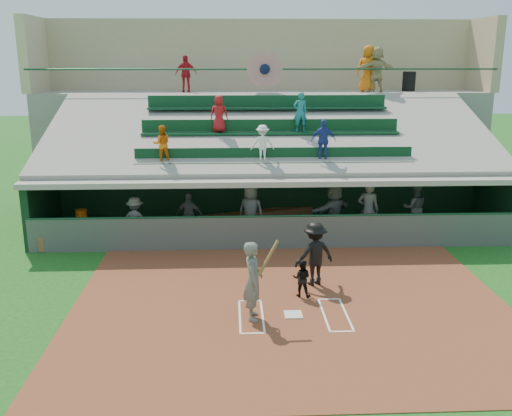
{
  "coord_description": "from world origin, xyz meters",
  "views": [
    {
      "loc": [
        -1.48,
        -12.66,
        6.09
      ],
      "look_at": [
        -0.75,
        3.5,
        1.8
      ],
      "focal_mm": 40.0,
      "sensor_mm": 36.0,
      "label": 1
    }
  ],
  "objects_px": {
    "batter_at_plate": "(253,280)",
    "water_cooler": "(81,215)",
    "catcher": "(302,278)",
    "home_plate": "(293,315)",
    "trash_bin": "(409,81)",
    "white_table": "(81,230)"
  },
  "relations": [
    {
      "from": "batter_at_plate",
      "to": "catcher",
      "type": "xyz_separation_m",
      "value": [
        1.32,
        1.26,
        -0.47
      ]
    },
    {
      "from": "catcher",
      "to": "trash_bin",
      "type": "height_order",
      "value": "trash_bin"
    },
    {
      "from": "water_cooler",
      "to": "trash_bin",
      "type": "relative_size",
      "value": 0.44
    },
    {
      "from": "catcher",
      "to": "white_table",
      "type": "bearing_deg",
      "value": -22.68
    },
    {
      "from": "home_plate",
      "to": "trash_bin",
      "type": "xyz_separation_m",
      "value": [
        6.6,
        13.3,
        5.0
      ]
    },
    {
      "from": "home_plate",
      "to": "catcher",
      "type": "distance_m",
      "value": 1.29
    },
    {
      "from": "catcher",
      "to": "water_cooler",
      "type": "height_order",
      "value": "water_cooler"
    },
    {
      "from": "catcher",
      "to": "batter_at_plate",
      "type": "bearing_deg",
      "value": 57.07
    },
    {
      "from": "catcher",
      "to": "water_cooler",
      "type": "xyz_separation_m",
      "value": [
        -6.92,
        5.13,
        0.37
      ]
    },
    {
      "from": "trash_bin",
      "to": "catcher",
      "type": "bearing_deg",
      "value": -117.26
    },
    {
      "from": "white_table",
      "to": "water_cooler",
      "type": "height_order",
      "value": "water_cooler"
    },
    {
      "from": "batter_at_plate",
      "to": "water_cooler",
      "type": "relative_size",
      "value": 5.16
    },
    {
      "from": "home_plate",
      "to": "white_table",
      "type": "xyz_separation_m",
      "value": [
        -6.64,
        6.24,
        0.33
      ]
    },
    {
      "from": "home_plate",
      "to": "trash_bin",
      "type": "height_order",
      "value": "trash_bin"
    },
    {
      "from": "home_plate",
      "to": "batter_at_plate",
      "type": "relative_size",
      "value": 0.22
    },
    {
      "from": "water_cooler",
      "to": "home_plate",
      "type": "bearing_deg",
      "value": -43.63
    },
    {
      "from": "white_table",
      "to": "water_cooler",
      "type": "bearing_deg",
      "value": 14.48
    },
    {
      "from": "white_table",
      "to": "trash_bin",
      "type": "bearing_deg",
      "value": 4.43
    },
    {
      "from": "batter_at_plate",
      "to": "trash_bin",
      "type": "bearing_deg",
      "value": 60.52
    },
    {
      "from": "batter_at_plate",
      "to": "water_cooler",
      "type": "xyz_separation_m",
      "value": [
        -5.61,
        6.39,
        -0.11
      ]
    },
    {
      "from": "white_table",
      "to": "trash_bin",
      "type": "distance_m",
      "value": 15.71
    },
    {
      "from": "catcher",
      "to": "white_table",
      "type": "xyz_separation_m",
      "value": [
        -6.97,
        5.09,
        -0.15
      ]
    }
  ]
}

